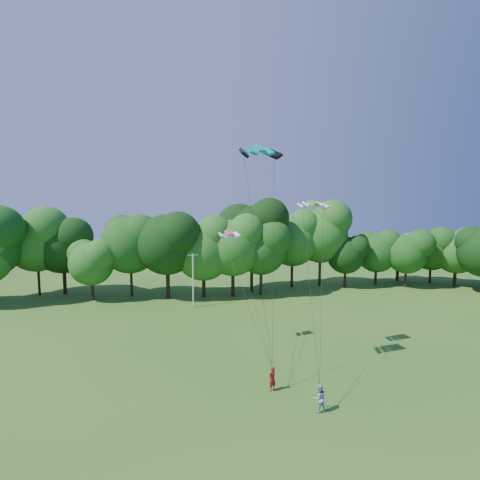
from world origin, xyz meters
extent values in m
plane|color=#2C5B19|center=(0.00, 0.00, 0.00)|extent=(160.00, 160.00, 0.00)
cylinder|color=silver|center=(-3.59, 28.41, 3.61)|extent=(0.18, 0.18, 7.21)
cube|color=silver|center=(-3.59, 28.41, 7.03)|extent=(1.43, 0.36, 0.08)
imported|color=maroon|center=(1.75, 5.19, 0.94)|extent=(0.82, 0.76, 1.88)
imported|color=#9DACD9|center=(4.25, 1.97, 0.96)|extent=(1.02, 0.84, 1.91)
cube|color=#059496|center=(1.20, 7.77, 18.14)|extent=(3.38, 2.02, 0.75)
cube|color=green|center=(6.76, 11.17, 14.00)|extent=(2.88, 1.78, 0.48)
cube|color=#EB4181|center=(-0.39, 14.36, 11.12)|extent=(2.16, 1.48, 0.44)
cylinder|color=black|center=(5.64, 35.69, 2.75)|extent=(0.52, 0.52, 5.51)
ellipsoid|color=black|center=(5.64, 35.69, 10.01)|extent=(11.02, 11.02, 12.02)
cylinder|color=#332114|center=(32.72, 39.81, 1.59)|extent=(0.41, 0.41, 3.18)
ellipsoid|color=#2A651F|center=(32.72, 39.81, 5.79)|extent=(6.37, 6.37, 6.95)
camera|label=1|loc=(-4.52, -20.91, 14.14)|focal=28.00mm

